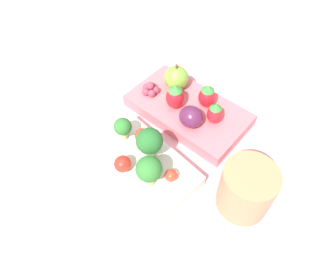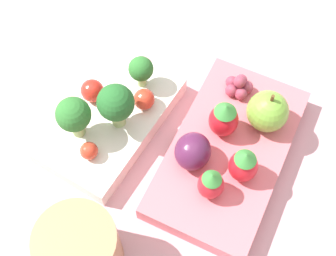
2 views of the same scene
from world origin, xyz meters
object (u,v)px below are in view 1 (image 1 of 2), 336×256
bento_box_fruit (189,111)px  broccoli_floret_1 (149,170)px  plum (191,117)px  drinking_cup (246,189)px  cherry_tomato_0 (122,164)px  strawberry_0 (175,97)px  grape_cluster (150,89)px  bento_box_savoury (143,165)px  apple (176,78)px  cherry_tomato_1 (171,175)px  strawberry_1 (207,96)px  cherry_tomato_2 (142,135)px  broccoli_floret_2 (149,142)px  strawberry_2 (215,113)px  broccoli_floret_0 (123,127)px

bento_box_fruit → broccoli_floret_1: size_ratio=3.80×
plum → drinking_cup: size_ratio=0.52×
cherry_tomato_0 → plum: size_ratio=0.63×
strawberry_0 → broccoli_floret_1: bearing=114.5°
drinking_cup → bento_box_fruit: bearing=-29.2°
grape_cluster → drinking_cup: bearing=162.9°
bento_box_fruit → strawberry_0: strawberry_0 is taller
bento_box_savoury → bento_box_fruit: 0.14m
cherry_tomato_0 → apple: apple is taller
bento_box_fruit → cherry_tomato_1: size_ratio=11.19×
grape_cluster → strawberry_1: bearing=-158.9°
broccoli_floret_1 → cherry_tomato_2: (0.06, -0.05, -0.03)m
cherry_tomato_0 → cherry_tomato_2: cherry_tomato_0 is taller
grape_cluster → drinking_cup: drinking_cup is taller
broccoli_floret_2 → cherry_tomato_1: bearing=167.7°
bento_box_fruit → strawberry_1: bearing=-133.4°
cherry_tomato_2 → apple: bearing=-76.1°
strawberry_2 → plum: strawberry_2 is taller
cherry_tomato_0 → strawberry_0: (0.02, -0.16, 0.01)m
strawberry_2 → grape_cluster: 0.14m
broccoli_floret_1 → strawberry_0: (0.07, -0.15, -0.01)m
bento_box_savoury → cherry_tomato_0: (0.01, 0.03, 0.03)m
bento_box_fruit → broccoli_floret_1: bearing=105.3°
bento_box_savoury → broccoli_floret_2: size_ratio=3.02×
strawberry_0 → broccoli_floret_0: bearing=78.9°
broccoli_floret_2 → bento_box_savoury: bearing=71.4°
broccoli_floret_0 → broccoli_floret_1: size_ratio=0.76×
bento_box_savoury → broccoli_floret_1: 0.07m
broccoli_floret_2 → grape_cluster: 0.15m
strawberry_2 → cherry_tomato_0: bearing=71.3°
bento_box_fruit → plum: plum is taller
cherry_tomato_0 → cherry_tomato_1: 0.08m
strawberry_2 → plum: size_ratio=1.00×
strawberry_0 → grape_cluster: (0.06, 0.00, -0.02)m
bento_box_fruit → cherry_tomato_2: (0.02, 0.11, 0.02)m
apple → broccoli_floret_1: bearing=117.0°
bento_box_savoury → cherry_tomato_2: 0.05m
broccoli_floret_0 → cherry_tomato_0: (-0.04, 0.05, -0.02)m
apple → strawberry_0: bearing=125.2°
bento_box_savoury → strawberry_1: bearing=-93.6°
strawberry_2 → drinking_cup: bearing=141.2°
apple → strawberry_2: size_ratio=1.29×
strawberry_1 → apple: bearing=-2.6°
bento_box_savoury → grape_cluster: bearing=-53.9°
cherry_tomato_2 → drinking_cup: bearing=-174.4°
cherry_tomato_0 → cherry_tomato_2: bearing=-77.3°
strawberry_1 → drinking_cup: bearing=141.7°
strawberry_2 → plum: bearing=48.4°
bento_box_savoury → drinking_cup: 0.17m
strawberry_0 → bento_box_fruit: bearing=-144.5°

